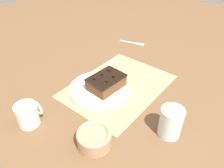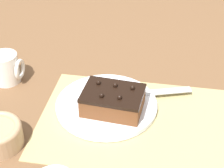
{
  "view_description": "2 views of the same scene",
  "coord_description": "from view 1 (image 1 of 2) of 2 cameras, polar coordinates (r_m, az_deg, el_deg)",
  "views": [
    {
      "loc": [
        -0.61,
        -0.45,
        0.58
      ],
      "look_at": [
        -0.04,
        0.0,
        0.03
      ],
      "focal_mm": 35.0,
      "sensor_mm": 36.0,
      "label": 1
    },
    {
      "loc": [
        0.07,
        -0.69,
        0.62
      ],
      "look_at": [
        -0.06,
        0.06,
        0.07
      ],
      "focal_mm": 60.0,
      "sensor_mm": 36.0,
      "label": 2
    }
  ],
  "objects": [
    {
      "name": "small_bowl",
      "position": [
        0.72,
        -4.66,
        -13.77
      ],
      "size": [
        0.11,
        0.11,
        0.06
      ],
      "color": "tan",
      "rests_on": "ground_plane"
    },
    {
      "name": "placemat_woven",
      "position": [
        0.96,
        1.66,
        -0.49
      ],
      "size": [
        0.46,
        0.34,
        0.0
      ],
      "primitive_type": "cube",
      "color": "tan",
      "rests_on": "ground_plane"
    },
    {
      "name": "drinking_glass",
      "position": [
        0.75,
        15.08,
        -9.61
      ],
      "size": [
        0.08,
        0.08,
        0.11
      ],
      "color": "silver",
      "rests_on": "ground_plane"
    },
    {
      "name": "coffee_mug",
      "position": [
        0.82,
        -21.1,
        -7.42
      ],
      "size": [
        0.08,
        0.07,
        0.08
      ],
      "color": "silver",
      "rests_on": "ground_plane"
    },
    {
      "name": "dessert_fork",
      "position": [
        1.32,
        5.75,
        10.65
      ],
      "size": [
        0.05,
        0.15,
        0.01
      ],
      "rotation": [
        0.0,
        0.0,
        3.4
      ],
      "color": "#B7BABF",
      "rests_on": "ground_plane"
    },
    {
      "name": "cake_plate",
      "position": [
        0.93,
        -3.21,
        -1.26
      ],
      "size": [
        0.26,
        0.26,
        0.01
      ],
      "color": "white",
      "rests_on": "placemat_woven"
    },
    {
      "name": "chocolate_cake",
      "position": [
        0.91,
        -1.52,
        0.51
      ],
      "size": [
        0.15,
        0.12,
        0.06
      ],
      "rotation": [
        0.0,
        0.0,
        -0.08
      ],
      "color": "brown",
      "rests_on": "cake_plate"
    },
    {
      "name": "ground_plane",
      "position": [
        0.96,
        1.66,
        -0.59
      ],
      "size": [
        3.0,
        3.0,
        0.0
      ],
      "primitive_type": "plane",
      "color": "brown"
    },
    {
      "name": "serving_knife",
      "position": [
        0.98,
        -3.14,
        1.68
      ],
      "size": [
        0.25,
        0.1,
        0.01
      ],
      "rotation": [
        0.0,
        0.0,
        5.03
      ],
      "color": "slate",
      "rests_on": "cake_plate"
    }
  ]
}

